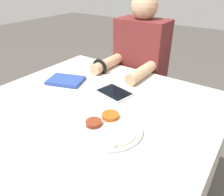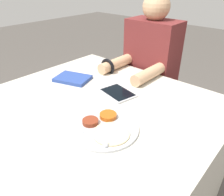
{
  "view_description": "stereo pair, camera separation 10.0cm",
  "coord_description": "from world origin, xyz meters",
  "px_view_note": "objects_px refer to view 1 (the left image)",
  "views": [
    {
      "loc": [
        0.59,
        -0.67,
        1.32
      ],
      "look_at": [
        0.09,
        0.04,
        0.83
      ],
      "focal_mm": 35.0,
      "sensor_mm": 36.0,
      "label": 1
    },
    {
      "loc": [
        0.67,
        -0.61,
        1.32
      ],
      "look_at": [
        0.09,
        0.04,
        0.83
      ],
      "focal_mm": 35.0,
      "sensor_mm": 36.0,
      "label": 2
    }
  ],
  "objects_px": {
    "red_notebook": "(66,81)",
    "tablet_device": "(114,93)",
    "thali_tray": "(109,128)",
    "person_diner": "(139,86)"
  },
  "relations": [
    {
      "from": "tablet_device",
      "to": "thali_tray",
      "type": "bearing_deg",
      "value": -59.6
    },
    {
      "from": "thali_tray",
      "to": "person_diner",
      "type": "xyz_separation_m",
      "value": [
        -0.27,
        0.75,
        -0.19
      ]
    },
    {
      "from": "person_diner",
      "to": "red_notebook",
      "type": "bearing_deg",
      "value": -110.94
    },
    {
      "from": "red_notebook",
      "to": "person_diner",
      "type": "height_order",
      "value": "person_diner"
    },
    {
      "from": "thali_tray",
      "to": "tablet_device",
      "type": "xyz_separation_m",
      "value": [
        -0.16,
        0.27,
        -0.0
      ]
    },
    {
      "from": "red_notebook",
      "to": "tablet_device",
      "type": "height_order",
      "value": "red_notebook"
    },
    {
      "from": "thali_tray",
      "to": "red_notebook",
      "type": "bearing_deg",
      "value": 154.96
    },
    {
      "from": "red_notebook",
      "to": "person_diner",
      "type": "bearing_deg",
      "value": 69.06
    },
    {
      "from": "red_notebook",
      "to": "person_diner",
      "type": "distance_m",
      "value": 0.6
    },
    {
      "from": "red_notebook",
      "to": "person_diner",
      "type": "relative_size",
      "value": 0.19
    }
  ]
}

